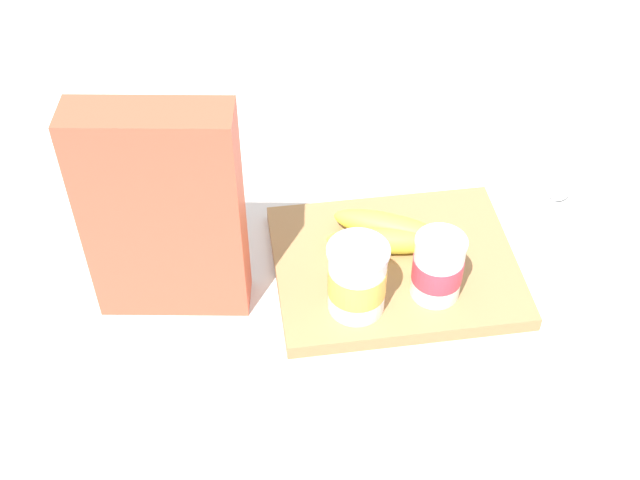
{
  "coord_description": "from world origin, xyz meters",
  "views": [
    {
      "loc": [
        0.2,
        0.72,
        0.79
      ],
      "look_at": [
        0.1,
        0.0,
        0.07
      ],
      "focal_mm": 46.45,
      "sensor_mm": 36.0,
      "label": 1
    }
  ],
  "objects": [
    {
      "name": "banana_bunch",
      "position": [
        0.0,
        -0.03,
        0.04
      ],
      "size": [
        0.16,
        0.1,
        0.04
      ],
      "color": "#DBDF40",
      "rests_on": "cutting_board"
    },
    {
      "name": "yogurt_cup_back",
      "position": [
        0.06,
        0.07,
        0.07
      ],
      "size": [
        0.07,
        0.07,
        0.1
      ],
      "color": "white",
      "rests_on": "cutting_board"
    },
    {
      "name": "spoon",
      "position": [
        -0.24,
        -0.09,
        0.01
      ],
      "size": [
        0.12,
        0.09,
        0.01
      ],
      "color": "silver",
      "rests_on": "ground_plane"
    },
    {
      "name": "cereal_box",
      "position": [
        0.28,
        0.01,
        0.14
      ],
      "size": [
        0.19,
        0.09,
        0.29
      ],
      "primitive_type": "cube",
      "rotation": [
        0.0,
        0.0,
        -0.15
      ],
      "color": "#D85138",
      "rests_on": "ground_plane"
    },
    {
      "name": "cutting_board",
      "position": [
        0.0,
        0.0,
        0.01
      ],
      "size": [
        0.31,
        0.25,
        0.02
      ],
      "primitive_type": "cube",
      "color": "#A37A4C",
      "rests_on": "ground_plane"
    },
    {
      "name": "yogurt_cup_front",
      "position": [
        -0.04,
        0.06,
        0.06
      ],
      "size": [
        0.06,
        0.06,
        0.09
      ],
      "color": "white",
      "rests_on": "cutting_board"
    },
    {
      "name": "ground_plane",
      "position": [
        0.0,
        0.0,
        0.0
      ],
      "size": [
        2.4,
        2.4,
        0.0
      ],
      "primitive_type": "plane",
      "color": "silver"
    }
  ]
}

